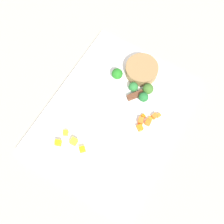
# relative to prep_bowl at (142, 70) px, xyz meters

# --- Properties ---
(ground_plane) EXTENTS (4.00, 4.00, 0.00)m
(ground_plane) POSITION_rel_prep_bowl_xyz_m (0.17, -0.01, -0.03)
(ground_plane) COLOR #A09B8D
(cutting_board) EXTENTS (0.50, 0.38, 0.01)m
(cutting_board) POSITION_rel_prep_bowl_xyz_m (0.17, -0.01, -0.02)
(cutting_board) COLOR white
(cutting_board) RESTS_ON ground_plane
(prep_bowl) EXTENTS (0.11, 0.11, 0.03)m
(prep_bowl) POSITION_rel_prep_bowl_xyz_m (0.00, 0.00, 0.00)
(prep_bowl) COLOR olive
(prep_bowl) RESTS_ON cutting_board
(chef_knife) EXTENTS (0.28, 0.21, 0.02)m
(chef_knife) POSITION_rel_prep_bowl_xyz_m (0.16, -0.03, -0.01)
(chef_knife) COLOR silver
(chef_knife) RESTS_ON cutting_board
(carrot_dice_0) EXTENTS (0.02, 0.02, 0.02)m
(carrot_dice_0) POSITION_rel_prep_bowl_xyz_m (0.17, 0.09, -0.01)
(carrot_dice_0) COLOR orange
(carrot_dice_0) RESTS_ON cutting_board
(carrot_dice_1) EXTENTS (0.02, 0.02, 0.01)m
(carrot_dice_1) POSITION_rel_prep_bowl_xyz_m (0.12, 0.11, -0.01)
(carrot_dice_1) COLOR orange
(carrot_dice_1) RESTS_ON cutting_board
(carrot_dice_2) EXTENTS (0.01, 0.01, 0.01)m
(carrot_dice_2) POSITION_rel_prep_bowl_xyz_m (0.13, 0.10, -0.01)
(carrot_dice_2) COLOR orange
(carrot_dice_2) RESTS_ON cutting_board
(carrot_dice_3) EXTENTS (0.02, 0.02, 0.01)m
(carrot_dice_3) POSITION_rel_prep_bowl_xyz_m (0.11, 0.12, -0.01)
(carrot_dice_3) COLOR orange
(carrot_dice_3) RESTS_ON cutting_board
(carrot_dice_4) EXTENTS (0.01, 0.01, 0.01)m
(carrot_dice_4) POSITION_rel_prep_bowl_xyz_m (0.13, 0.08, -0.01)
(carrot_dice_4) COLOR orange
(carrot_dice_4) RESTS_ON cutting_board
(carrot_dice_5) EXTENTS (0.02, 0.02, 0.02)m
(carrot_dice_5) POSITION_rel_prep_bowl_xyz_m (0.15, 0.08, -0.01)
(carrot_dice_5) COLOR orange
(carrot_dice_5) RESTS_ON cutting_board
(carrot_dice_6) EXTENTS (0.02, 0.02, 0.02)m
(carrot_dice_6) POSITION_rel_prep_bowl_xyz_m (0.15, 0.10, -0.01)
(carrot_dice_6) COLOR orange
(carrot_dice_6) RESTS_ON cutting_board
(pepper_dice_0) EXTENTS (0.02, 0.02, 0.02)m
(pepper_dice_0) POSITION_rel_prep_bowl_xyz_m (0.34, -0.10, -0.01)
(pepper_dice_0) COLOR yellow
(pepper_dice_0) RESTS_ON cutting_board
(pepper_dice_1) EXTENTS (0.02, 0.02, 0.02)m
(pepper_dice_1) POSITION_rel_prep_bowl_xyz_m (0.32, -0.02, -0.01)
(pepper_dice_1) COLOR yellow
(pepper_dice_1) RESTS_ON cutting_board
(pepper_dice_2) EXTENTS (0.02, 0.02, 0.01)m
(pepper_dice_2) POSITION_rel_prep_bowl_xyz_m (0.30, -0.10, -0.01)
(pepper_dice_2) COLOR yellow
(pepper_dice_2) RESTS_ON cutting_board
(pepper_dice_3) EXTENTS (0.02, 0.02, 0.02)m
(pepper_dice_3) POSITION_rel_prep_bowl_xyz_m (0.31, -0.06, -0.01)
(pepper_dice_3) COLOR yellow
(pepper_dice_3) RESTS_ON cutting_board
(broccoli_floret_0) EXTENTS (0.03, 0.03, 0.04)m
(broccoli_floret_0) POSITION_rel_prep_bowl_xyz_m (0.08, 0.05, 0.00)
(broccoli_floret_0) COLOR #8CC35E
(broccoli_floret_0) RESTS_ON cutting_board
(broccoli_floret_1) EXTENTS (0.03, 0.03, 0.04)m
(broccoli_floret_1) POSITION_rel_prep_bowl_xyz_m (0.05, 0.05, 0.01)
(broccoli_floret_1) COLOR #82AF67
(broccoli_floret_1) RESTS_ON cutting_board
(broccoli_floret_2) EXTENTS (0.03, 0.03, 0.03)m
(broccoli_floret_2) POSITION_rel_prep_bowl_xyz_m (0.07, 0.01, -0.00)
(broccoli_floret_2) COLOR #88AE5D
(broccoli_floret_2) RESTS_ON cutting_board
(broccoli_floret_3) EXTENTS (0.04, 0.04, 0.04)m
(broccoli_floret_3) POSITION_rel_prep_bowl_xyz_m (0.06, -0.06, 0.01)
(broccoli_floret_3) COLOR #83AB5B
(broccoli_floret_3) RESTS_ON cutting_board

